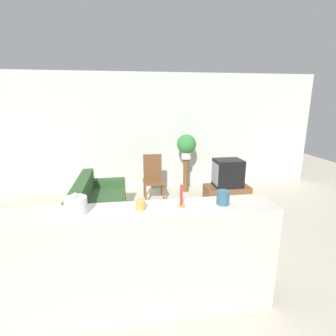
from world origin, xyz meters
TOP-DOWN VIEW (x-y plane):
  - ground_plane at (0.00, 0.00)m, footprint 14.00×14.00m
  - wall_back at (0.00, 3.43)m, footprint 9.00×0.06m
  - couch at (-0.60, 1.54)m, footprint 0.81×1.81m
  - tv_stand at (1.88, 2.05)m, footprint 0.88×0.47m
  - television at (1.87, 2.05)m, footprint 0.55×0.44m
  - wooden_chair at (0.44, 2.67)m, footprint 0.44×0.44m
  - plant_stand at (1.24, 3.01)m, footprint 0.13×0.13m
  - potted_plant at (1.24, 3.01)m, footprint 0.44×0.44m
  - foreground_counter at (0.00, -0.42)m, footprint 2.68×0.44m
  - decorative_bowl at (-0.56, -0.42)m, footprint 0.20×0.20m
  - candle_jar at (0.02, -0.42)m, footprint 0.09×0.09m
  - candlestick at (0.41, -0.42)m, footprint 0.07×0.07m
  - coffee_tin at (0.82, -0.42)m, footprint 0.13×0.13m

SIDE VIEW (x-z plane):
  - ground_plane at x=0.00m, z-range 0.00..0.00m
  - tv_stand at x=1.88m, z-range 0.00..0.42m
  - couch at x=-0.60m, z-range -0.11..0.68m
  - plant_stand at x=1.24m, z-range 0.00..0.79m
  - wooden_chair at x=0.44m, z-range 0.03..0.99m
  - foreground_counter at x=0.00m, z-range 0.00..1.10m
  - television at x=1.87m, z-range 0.42..0.96m
  - potted_plant at x=1.24m, z-range 0.83..1.38m
  - candle_jar at x=0.02m, z-range 1.10..1.18m
  - coffee_tin at x=0.82m, z-range 1.10..1.23m
  - candlestick at x=0.41m, z-range 1.06..1.28m
  - decorative_bowl at x=-0.56m, z-range 1.08..1.27m
  - wall_back at x=0.00m, z-range 0.00..2.70m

